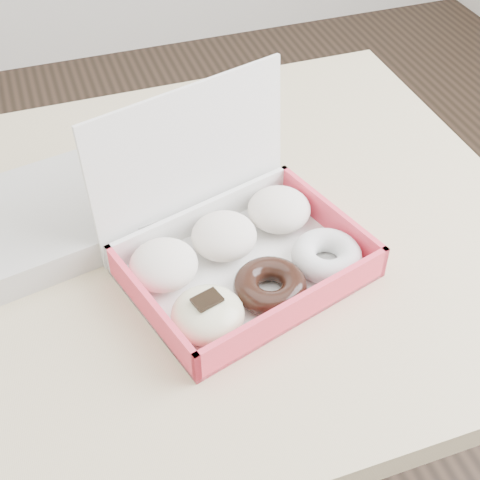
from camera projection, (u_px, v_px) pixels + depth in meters
name	position (u px, v px, depth m)	size (l,w,h in m)	color
table	(118.00, 290.00, 0.97)	(1.20, 0.80, 0.75)	tan
donut_box	(236.00, 249.00, 0.87)	(0.35, 0.32, 0.22)	white
newspapers	(40.00, 221.00, 0.92)	(0.26, 0.21, 0.04)	beige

